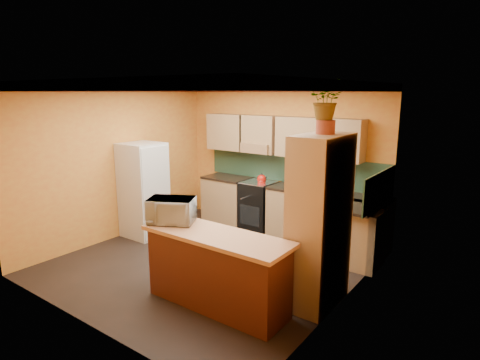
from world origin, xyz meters
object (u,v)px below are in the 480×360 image
stove (258,205)px  fridge (144,190)px  microwave (171,210)px  pantry (320,222)px  breakfast_bar (217,272)px  base_cabinets_back (287,211)px

stove → fridge: 2.16m
stove → microwave: bearing=-80.6°
pantry → breakfast_bar: 1.38m
fridge → microwave: size_ratio=2.95×
base_cabinets_back → fridge: fridge is taller
pantry → fridge: bearing=174.1°
stove → microwave: 2.82m
base_cabinets_back → pantry: size_ratio=1.74×
base_cabinets_back → breakfast_bar: 2.77m
base_cabinets_back → fridge: size_ratio=2.15×
pantry → microwave: (-1.69, -0.80, 0.04)m
breakfast_bar → pantry: bearing=40.1°
breakfast_bar → microwave: size_ratio=3.12×
fridge → pantry: (3.60, -0.37, 0.20)m
fridge → pantry: bearing=-5.9°
breakfast_bar → microwave: microwave is taller
pantry → microwave: 1.87m
pantry → breakfast_bar: (-0.95, -0.80, -0.61)m
base_cabinets_back → microwave: (-0.18, -2.72, 0.65)m
fridge → pantry: size_ratio=0.81×
microwave → breakfast_bar: bearing=-28.4°
stove → pantry: (2.14, -1.92, 0.59)m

